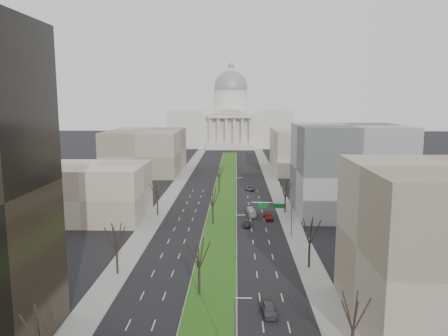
% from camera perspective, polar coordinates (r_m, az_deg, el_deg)
% --- Properties ---
extents(ground, '(600.00, 600.00, 0.00)m').
position_cam_1_polar(ground, '(148.13, 0.13, -3.06)').
color(ground, black).
rests_on(ground, ground).
extents(median, '(8.00, 222.03, 0.20)m').
position_cam_1_polar(median, '(147.11, 0.12, -3.10)').
color(median, '#999993').
rests_on(median, ground).
extents(sidewalk_left, '(5.00, 330.00, 0.15)m').
position_cam_1_polar(sidewalk_left, '(125.51, -8.22, -5.29)').
color(sidewalk_left, gray).
rests_on(sidewalk_left, ground).
extents(sidewalk_right, '(5.00, 330.00, 0.15)m').
position_cam_1_polar(sidewalk_right, '(124.47, 7.95, -5.40)').
color(sidewalk_right, gray).
rests_on(sidewalk_right, ground).
extents(capitol, '(80.00, 46.00, 55.00)m').
position_cam_1_polar(capitol, '(294.87, 0.88, 6.05)').
color(capitol, beige).
rests_on(capitol, ground).
extents(building_beige_left, '(26.00, 22.00, 14.00)m').
position_cam_1_polar(building_beige_left, '(118.24, -16.55, -3.00)').
color(building_beige_left, tan).
rests_on(building_beige_left, ground).
extents(building_grey_right, '(28.00, 26.00, 24.00)m').
position_cam_1_polar(building_grey_right, '(122.17, 15.93, -0.22)').
color(building_grey_right, '#585A5D').
rests_on(building_grey_right, ground).
extents(building_far_left, '(30.00, 40.00, 18.00)m').
position_cam_1_polar(building_far_left, '(190.14, -10.17, 2.19)').
color(building_far_left, gray).
rests_on(building_far_left, ground).
extents(building_far_right, '(30.00, 40.00, 18.00)m').
position_cam_1_polar(building_far_right, '(193.67, 10.90, 2.28)').
color(building_far_right, tan).
rests_on(building_far_right, ground).
extents(tree_left_near, '(5.10, 5.10, 9.18)m').
position_cam_1_polar(tree_left_near, '(53.36, -22.92, -18.45)').
color(tree_left_near, black).
rests_on(tree_left_near, ground).
extents(tree_left_mid, '(5.40, 5.40, 9.72)m').
position_cam_1_polar(tree_left_mid, '(79.40, -13.91, -8.63)').
color(tree_left_mid, black).
rests_on(tree_left_mid, ground).
extents(tree_left_far, '(5.28, 5.28, 9.50)m').
position_cam_1_polar(tree_left_far, '(117.24, -8.72, -2.91)').
color(tree_left_far, black).
rests_on(tree_left_far, ground).
extents(tree_right_near, '(5.16, 5.16, 9.29)m').
position_cam_1_polar(tree_right_near, '(54.28, 16.60, -17.52)').
color(tree_right_near, black).
rests_on(tree_right_near, ground).
extents(tree_right_mid, '(5.52, 5.52, 9.94)m').
position_cam_1_polar(tree_right_mid, '(81.48, 11.16, -7.97)').
color(tree_right_mid, black).
rests_on(tree_right_mid, ground).
extents(tree_right_far, '(5.04, 5.04, 9.07)m').
position_cam_1_polar(tree_right_far, '(120.10, 8.02, -2.77)').
color(tree_right_far, black).
rests_on(tree_right_far, ground).
extents(tree_median_a, '(5.40, 5.40, 9.72)m').
position_cam_1_polar(tree_median_a, '(69.25, -3.29, -10.99)').
color(tree_median_a, black).
rests_on(tree_median_a, ground).
extents(tree_median_b, '(5.40, 5.40, 9.72)m').
position_cam_1_polar(tree_median_b, '(107.66, -1.49, -3.78)').
color(tree_median_b, black).
rests_on(tree_median_b, ground).
extents(tree_median_c, '(5.40, 5.40, 9.72)m').
position_cam_1_polar(tree_median_c, '(146.91, -0.65, -0.38)').
color(tree_median_c, black).
rests_on(tree_median_c, ground).
extents(streetlamp_median_a, '(1.90, 0.20, 9.16)m').
position_cam_1_polar(streetlamp_median_a, '(51.71, 1.54, -20.90)').
color(streetlamp_median_a, gray).
rests_on(streetlamp_median_a, ground).
extents(streetlamp_median_b, '(1.90, 0.20, 9.16)m').
position_cam_1_polar(streetlamp_median_b, '(83.92, 1.57, -8.98)').
color(streetlamp_median_b, gray).
rests_on(streetlamp_median_b, ground).
extents(streetlamp_median_c, '(1.90, 0.20, 9.16)m').
position_cam_1_polar(streetlamp_median_c, '(122.63, 1.59, -3.27)').
color(streetlamp_median_c, gray).
rests_on(streetlamp_median_c, ground).
extents(mast_arm_signs, '(9.12, 0.24, 8.09)m').
position_cam_1_polar(mast_arm_signs, '(98.50, 7.28, -5.57)').
color(mast_arm_signs, gray).
rests_on(mast_arm_signs, ground).
extents(car_grey_near, '(2.39, 5.06, 1.67)m').
position_cam_1_polar(car_grey_near, '(66.16, 5.89, -17.82)').
color(car_grey_near, '#414347').
rests_on(car_grey_near, ground).
extents(car_black, '(1.79, 4.49, 1.45)m').
position_cam_1_polar(car_black, '(107.38, 3.01, -7.27)').
color(car_black, black).
rests_on(car_black, ground).
extents(car_red, '(2.37, 5.39, 1.54)m').
position_cam_1_polar(car_red, '(114.01, 5.78, -6.33)').
color(car_red, maroon).
rests_on(car_red, ground).
extents(car_grey_far, '(2.45, 5.28, 1.46)m').
position_cam_1_polar(car_grey_far, '(149.62, 3.39, -2.67)').
color(car_grey_far, '#4A4D52').
rests_on(car_grey_far, ground).
extents(box_van, '(2.40, 6.95, 1.90)m').
position_cam_1_polar(box_van, '(117.10, 3.62, -5.80)').
color(box_van, white).
rests_on(box_van, ground).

